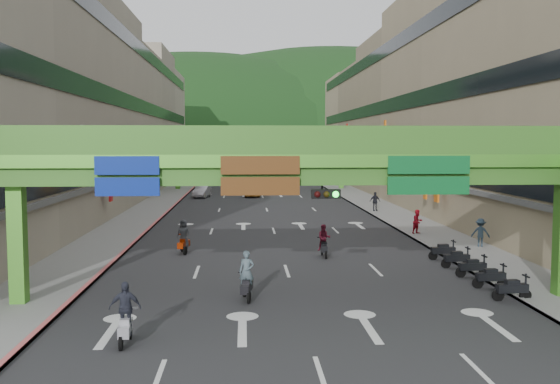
# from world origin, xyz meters

# --- Properties ---
(ground) EXTENTS (320.00, 320.00, 0.00)m
(ground) POSITION_xyz_m (0.00, 0.00, 0.00)
(ground) COLOR black
(ground) RESTS_ON ground
(road_slab) EXTENTS (18.00, 140.00, 0.02)m
(road_slab) POSITION_xyz_m (0.00, 50.00, 0.01)
(road_slab) COLOR #28282B
(road_slab) RESTS_ON ground
(sidewalk_left) EXTENTS (4.00, 140.00, 0.15)m
(sidewalk_left) POSITION_xyz_m (-11.00, 50.00, 0.07)
(sidewalk_left) COLOR gray
(sidewalk_left) RESTS_ON ground
(sidewalk_right) EXTENTS (4.00, 140.00, 0.15)m
(sidewalk_right) POSITION_xyz_m (11.00, 50.00, 0.07)
(sidewalk_right) COLOR gray
(sidewalk_right) RESTS_ON ground
(curb_left) EXTENTS (0.20, 140.00, 0.18)m
(curb_left) POSITION_xyz_m (-9.10, 50.00, 0.09)
(curb_left) COLOR #CC5959
(curb_left) RESTS_ON ground
(curb_right) EXTENTS (0.20, 140.00, 0.18)m
(curb_right) POSITION_xyz_m (9.10, 50.00, 0.09)
(curb_right) COLOR gray
(curb_right) RESTS_ON ground
(building_row_left) EXTENTS (12.80, 95.00, 19.00)m
(building_row_left) POSITION_xyz_m (-18.93, 50.00, 9.46)
(building_row_left) COLOR #9E937F
(building_row_left) RESTS_ON ground
(building_row_right) EXTENTS (12.80, 95.00, 19.00)m
(building_row_right) POSITION_xyz_m (18.93, 50.00, 9.46)
(building_row_right) COLOR gray
(building_row_right) RESTS_ON ground
(overpass_near) EXTENTS (28.00, 12.27, 7.10)m
(overpass_near) POSITION_xyz_m (0.93, 5.38, 5.21)
(overpass_near) COLOR #4C9E2D
(overpass_near) RESTS_ON ground
(overpass_far) EXTENTS (28.00, 2.20, 7.10)m
(overpass_far) POSITION_xyz_m (0.00, 65.00, 5.40)
(overpass_far) COLOR #4C9E2D
(overpass_far) RESTS_ON ground
(hill_left) EXTENTS (168.00, 140.00, 112.00)m
(hill_left) POSITION_xyz_m (-15.00, 160.00, 0.00)
(hill_left) COLOR #1C4419
(hill_left) RESTS_ON ground
(hill_right) EXTENTS (208.00, 176.00, 128.00)m
(hill_right) POSITION_xyz_m (25.00, 180.00, 0.00)
(hill_right) COLOR #1C4419
(hill_right) RESTS_ON ground
(bunting_string) EXTENTS (26.00, 0.36, 0.47)m
(bunting_string) POSITION_xyz_m (0.00, 30.00, 5.96)
(bunting_string) COLOR black
(bunting_string) RESTS_ON ground
(scooter_rider_near) EXTENTS (0.70, 1.60, 2.06)m
(scooter_rider_near) POSITION_xyz_m (-2.03, 6.39, 0.96)
(scooter_rider_near) COLOR black
(scooter_rider_near) RESTS_ON ground
(scooter_rider_mid) EXTENTS (0.77, 1.60, 1.85)m
(scooter_rider_mid) POSITION_xyz_m (2.34, 15.68, 0.94)
(scooter_rider_mid) COLOR black
(scooter_rider_mid) RESTS_ON ground
(scooter_rider_left) EXTENTS (1.03, 1.60, 2.07)m
(scooter_rider_left) POSITION_xyz_m (-5.93, 1.00, 1.04)
(scooter_rider_left) COLOR #9A9AA2
(scooter_rider_left) RESTS_ON ground
(scooter_rider_far) EXTENTS (0.90, 1.58, 1.99)m
(scooter_rider_far) POSITION_xyz_m (-5.64, 17.25, 1.00)
(scooter_rider_far) COLOR #841E02
(scooter_rider_far) RESTS_ON ground
(parked_scooter_row) EXTENTS (1.60, 9.35, 1.08)m
(parked_scooter_row) POSITION_xyz_m (8.74, 10.00, 0.52)
(parked_scooter_row) COLOR black
(parked_scooter_row) RESTS_ON ground
(car_silver) EXTENTS (2.09, 4.35, 1.38)m
(car_silver) POSITION_xyz_m (-7.00, 53.39, 0.69)
(car_silver) COLOR #B8B6C0
(car_silver) RESTS_ON ground
(car_yellow) EXTENTS (1.99, 4.58, 1.54)m
(car_yellow) POSITION_xyz_m (-1.17, 54.30, 0.77)
(car_yellow) COLOR #C7852B
(car_yellow) RESTS_ON ground
(pedestrian_red) EXTENTS (1.01, 0.94, 1.67)m
(pedestrian_red) POSITION_xyz_m (9.80, 23.22, 0.83)
(pedestrian_red) COLOR #B0101E
(pedestrian_red) RESTS_ON ground
(pedestrian_dark) EXTENTS (1.06, 0.58, 1.72)m
(pedestrian_dark) POSITION_xyz_m (9.80, 37.31, 0.86)
(pedestrian_dark) COLOR black
(pedestrian_dark) RESTS_ON ground
(pedestrian_blue) EXTENTS (0.91, 0.73, 1.71)m
(pedestrian_blue) POSITION_xyz_m (12.11, 17.77, 0.85)
(pedestrian_blue) COLOR #304457
(pedestrian_blue) RESTS_ON ground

